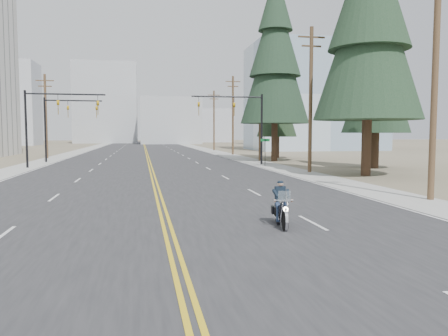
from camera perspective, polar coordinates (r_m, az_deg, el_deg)
name	(u,v)px	position (r m, az deg, el deg)	size (l,w,h in m)	color
ground_plane	(178,266)	(10.62, -6.06, -12.57)	(400.00, 400.00, 0.00)	#776D56
road	(146,151)	(80.19, -10.16, 2.22)	(20.00, 200.00, 0.01)	#303033
sidewalk_left	(80,151)	(80.89, -18.34, 2.08)	(3.00, 200.00, 0.01)	#A5A5A0
sidewalk_right	(209,150)	(81.12, -2.01, 2.32)	(3.00, 200.00, 0.01)	#A5A5A0
traffic_mast_left	(49,113)	(42.95, -21.85, 6.63)	(7.10, 0.26, 7.00)	black
traffic_mast_right	(242,115)	(43.28, 2.35, 6.93)	(7.10, 0.26, 7.00)	black
traffic_mast_far	(61,117)	(50.87, -20.48, 6.21)	(6.10, 0.26, 7.00)	black
street_sign	(265,147)	(41.79, 5.40, 2.70)	(0.90, 0.06, 2.62)	black
utility_pole_a	(435,77)	(22.63, 25.85, 10.71)	(2.20, 0.30, 11.00)	brown
utility_pole_b	(311,97)	(35.81, 11.25, 9.03)	(2.20, 0.30, 11.50)	brown
utility_pole_c	(260,110)	(50.00, 4.75, 7.50)	(2.20, 0.30, 11.00)	brown
utility_pole_d	(233,114)	(64.57, 1.17, 7.06)	(2.20, 0.30, 11.50)	brown
utility_pole_e	(214,119)	(81.26, -1.32, 6.36)	(2.20, 0.30, 11.00)	brown
utility_pole_left	(46,115)	(59.33, -22.25, 6.46)	(2.20, 0.30, 10.50)	brown
glass_building	(314,98)	(86.85, 11.63, 8.97)	(24.00, 16.00, 20.00)	#9EB5CC
haze_bldg_a	(10,104)	(129.95, -26.22, 7.54)	(14.00, 12.00, 22.00)	#B7BCC6
haze_bldg_b	(170,121)	(135.46, -7.05, 6.13)	(18.00, 14.00, 14.00)	#ADB2B7
haze_bldg_c	(286,113)	(127.00, 8.08, 7.13)	(16.00, 12.00, 18.00)	#B7BCC6
haze_bldg_d	(106,104)	(150.86, -15.13, 8.12)	(20.00, 15.00, 26.00)	#ADB2B7
haze_bldg_e	(212,126)	(162.21, -1.59, 5.53)	(14.00, 14.00, 12.00)	#B7BCC6
motorcyclist	(281,204)	(14.78, 7.52, -4.68)	(0.84, 1.95, 1.53)	black
conifer_near	(370,12)	(34.88, 18.50, 18.75)	(7.78, 7.78, 20.60)	#382619
conifer_mid	(377,65)	(41.88, 19.38, 12.53)	(5.97, 5.97, 15.92)	#382619
conifer_tall	(275,51)	(50.50, 6.70, 14.89)	(7.67, 7.67, 21.29)	#382619
conifer_far	(277,96)	(56.43, 6.94, 9.28)	(5.10, 5.10, 13.65)	#382619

